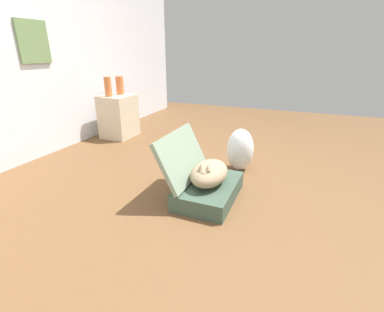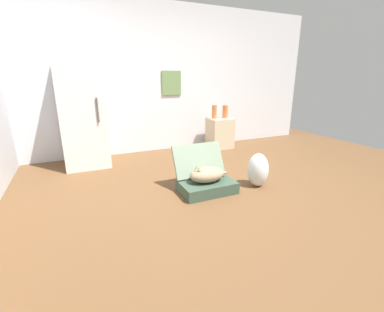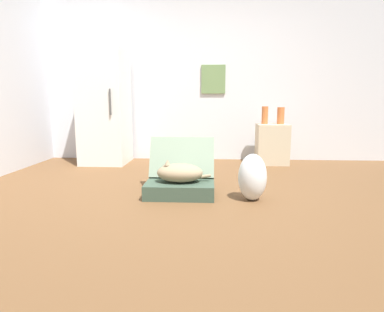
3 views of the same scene
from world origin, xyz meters
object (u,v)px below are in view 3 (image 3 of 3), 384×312
vase_tall (265,115)px  suitcase_base (180,189)px  refrigerator (105,108)px  side_table (272,144)px  cat (179,173)px  plastic_bag_white (252,177)px  vase_short (281,116)px

vase_tall → suitcase_base: bearing=-120.9°
refrigerator → side_table: size_ratio=2.82×
cat → side_table: (1.20, 1.76, 0.06)m
cat → plastic_bag_white: plastic_bag_white is taller
cat → plastic_bag_white: bearing=-8.1°
suitcase_base → vase_short: vase_short is taller
refrigerator → vase_tall: bearing=2.2°
refrigerator → cat: bearing=-53.8°
suitcase_base → vase_short: (1.30, 1.78, 0.63)m
suitcase_base → refrigerator: size_ratio=0.40×
side_table → vase_short: (0.11, 0.02, 0.41)m
side_table → cat: bearing=-124.2°
refrigerator → vase_tall: size_ratio=6.41×
vase_short → suitcase_base: bearing=-126.3°
vase_tall → vase_short: 0.22m
refrigerator → suitcase_base: bearing=-53.7°
refrigerator → side_table: bearing=1.2°
vase_tall → vase_short: bearing=-6.4°
side_table → vase_tall: vase_tall is taller
plastic_bag_white → side_table: 1.93m
plastic_bag_white → refrigerator: bearing=137.0°
cat → vase_short: bearing=53.6°
cat → refrigerator: size_ratio=0.32×
suitcase_base → side_table: bearing=55.9°
refrigerator → vase_short: (2.56, 0.07, -0.11)m
vase_tall → vase_short: size_ratio=1.04×
plastic_bag_white → side_table: bearing=74.6°
side_table → vase_short: bearing=8.1°
cat → vase_short: vase_short is taller
refrigerator → side_table: 2.50m
suitcase_base → refrigerator: refrigerator is taller
cat → vase_short: 2.25m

